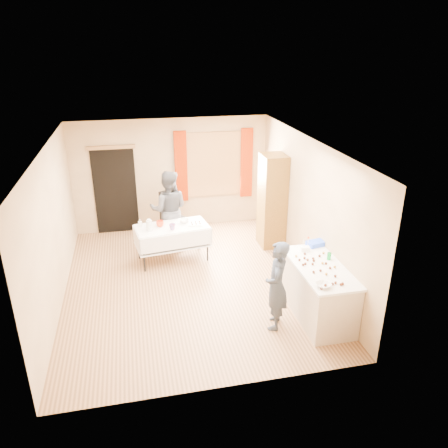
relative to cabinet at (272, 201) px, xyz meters
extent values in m
cube|color=#9E7047|center=(-1.99, -1.29, -1.02)|extent=(4.50, 5.50, 0.02)
cube|color=white|center=(-1.99, -1.29, 1.60)|extent=(4.50, 5.50, 0.02)
cube|color=tan|center=(-1.99, 1.47, 0.29)|extent=(4.50, 0.02, 2.60)
cube|color=tan|center=(-1.99, -4.05, 0.29)|extent=(4.50, 0.02, 2.60)
cube|color=tan|center=(-4.25, -1.29, 0.29)|extent=(0.02, 5.50, 2.60)
cube|color=tan|center=(0.27, -1.29, 0.29)|extent=(0.02, 5.50, 2.60)
cube|color=olive|center=(-0.99, 1.43, 0.49)|extent=(1.32, 0.06, 1.52)
cube|color=white|center=(-0.99, 1.41, 0.49)|extent=(1.20, 0.02, 1.40)
cube|color=#912000|center=(-1.77, 1.38, 0.49)|extent=(0.28, 0.06, 1.65)
cube|color=#912000|center=(-0.21, 1.38, 0.49)|extent=(0.28, 0.06, 1.65)
cube|color=black|center=(-3.29, 1.44, -0.01)|extent=(0.95, 0.04, 2.00)
cube|color=olive|center=(-3.29, 1.41, 1.01)|extent=(1.05, 0.06, 0.08)
cube|color=brown|center=(0.00, 0.00, 0.00)|extent=(0.50, 0.60, 2.02)
cube|color=#C1B19C|center=(-0.10, -2.77, -0.58)|extent=(0.70, 1.54, 0.86)
cube|color=white|center=(-0.10, -2.77, -0.12)|extent=(0.76, 1.60, 0.04)
cube|color=white|center=(-2.19, -0.30, -0.28)|extent=(1.50, 0.91, 0.04)
cube|color=black|center=(-2.05, 0.71, -0.52)|extent=(0.61, 0.61, 0.07)
cube|color=black|center=(-2.13, 0.90, -0.22)|extent=(0.44, 0.22, 0.66)
imported|color=#222A39|center=(-0.86, -2.90, -0.29)|extent=(0.77, 0.71, 1.45)
imported|color=black|center=(-2.18, 0.36, -0.16)|extent=(1.05, 0.93, 1.71)
cylinder|color=#10912E|center=(0.12, -2.59, -0.04)|extent=(0.08, 0.08, 0.12)
imported|color=white|center=(-0.32, -3.36, -0.07)|extent=(0.34, 0.34, 0.05)
cube|color=white|center=(-0.14, -2.22, -0.06)|extent=(0.16, 0.12, 0.08)
cube|color=blue|center=(0.12, -2.05, -0.06)|extent=(0.33, 0.26, 0.08)
cylinder|color=silver|center=(-2.64, -0.44, -0.15)|extent=(0.13, 0.13, 0.22)
imported|color=red|center=(-2.42, -0.27, -0.20)|extent=(0.17, 0.17, 0.12)
imported|color=red|center=(-2.20, -0.48, -0.20)|extent=(0.21, 0.21, 0.12)
imported|color=white|center=(-1.92, -0.15, -0.23)|extent=(0.31, 0.31, 0.06)
cube|color=white|center=(-1.71, -0.31, -0.25)|extent=(0.31, 0.25, 0.02)
imported|color=white|center=(-2.81, -0.18, -0.18)|extent=(0.07, 0.07, 0.16)
sphere|color=#3F2314|center=(-0.37, -2.40, -0.08)|extent=(0.04, 0.04, 0.04)
sphere|color=#361409|center=(-0.32, -2.68, -0.08)|extent=(0.04, 0.04, 0.04)
sphere|color=#361409|center=(-0.21, -2.71, -0.08)|extent=(0.04, 0.04, 0.04)
sphere|color=#361409|center=(0.01, -2.47, -0.08)|extent=(0.04, 0.04, 0.04)
sphere|color=#361409|center=(-0.17, -3.35, -0.08)|extent=(0.04, 0.04, 0.04)
sphere|color=#361409|center=(-0.38, -3.43, -0.08)|extent=(0.04, 0.04, 0.04)
sphere|color=#3F2314|center=(-0.14, -3.06, -0.08)|extent=(0.04, 0.04, 0.04)
sphere|color=#361409|center=(-0.36, -2.54, -0.08)|extent=(0.04, 0.04, 0.04)
sphere|color=#361409|center=(-0.26, -2.49, -0.08)|extent=(0.04, 0.04, 0.04)
sphere|color=#361409|center=(-0.20, -2.35, -0.08)|extent=(0.04, 0.04, 0.04)
sphere|color=#361409|center=(-0.13, -2.54, -0.08)|extent=(0.04, 0.04, 0.04)
sphere|color=#361409|center=(-0.15, -2.61, -0.08)|extent=(0.04, 0.04, 0.04)
sphere|color=#3F2314|center=(-0.05, -2.72, -0.08)|extent=(0.04, 0.04, 0.04)
sphere|color=#361409|center=(-0.29, -3.36, -0.08)|extent=(0.04, 0.04, 0.04)
sphere|color=#361409|center=(-0.18, -2.94, -0.08)|extent=(0.04, 0.04, 0.04)
sphere|color=#361409|center=(-0.12, -3.33, -0.08)|extent=(0.04, 0.04, 0.04)
sphere|color=#361409|center=(0.00, -2.74, -0.08)|extent=(0.04, 0.04, 0.04)
sphere|color=#361409|center=(-0.30, -2.96, -0.08)|extent=(0.04, 0.04, 0.04)
sphere|color=#3F2314|center=(0.12, -2.39, -0.08)|extent=(0.04, 0.04, 0.04)
sphere|color=#361409|center=(-0.06, -3.39, -0.08)|extent=(0.04, 0.04, 0.04)
sphere|color=#361409|center=(0.00, -2.89, -0.08)|extent=(0.04, 0.04, 0.04)
sphere|color=#361409|center=(-0.23, -2.56, -0.08)|extent=(0.04, 0.04, 0.04)
sphere|color=#361409|center=(-0.03, -3.37, -0.08)|extent=(0.04, 0.04, 0.04)
sphere|color=#361409|center=(-0.37, -2.71, -0.08)|extent=(0.04, 0.04, 0.04)
sphere|color=#3F2314|center=(0.09, -2.88, -0.08)|extent=(0.04, 0.04, 0.04)
sphere|color=#361409|center=(-0.03, -3.14, -0.08)|extent=(0.04, 0.04, 0.04)
camera|label=1|loc=(-2.87, -8.37, 3.17)|focal=35.00mm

